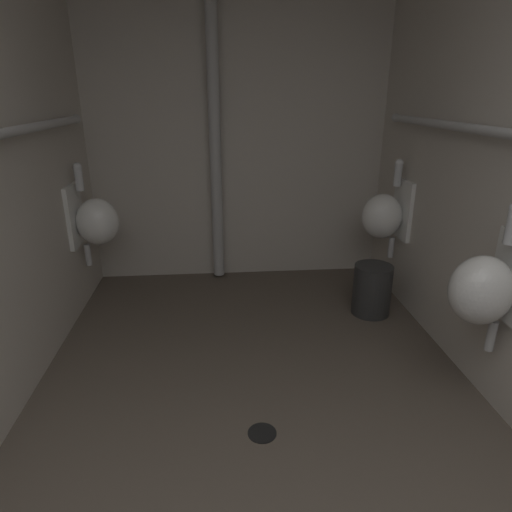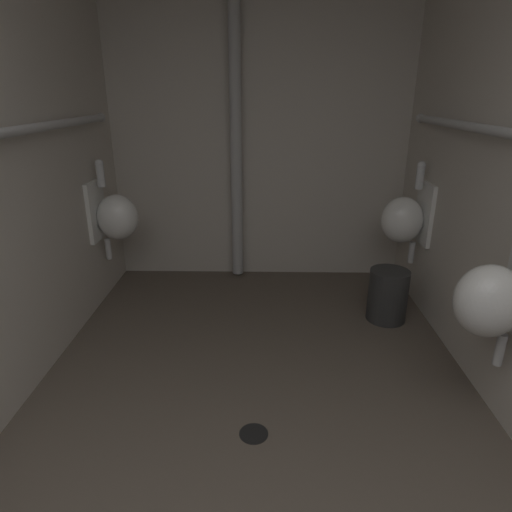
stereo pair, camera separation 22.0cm
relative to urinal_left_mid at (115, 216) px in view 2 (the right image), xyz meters
The scene contains 8 objects.
floor 1.86m from the urinal_left_mid, 51.36° to the right, with size 2.56×3.90×0.08m, color brown.
wall_back 1.37m from the urinal_left_mid, 28.61° to the left, with size 2.56×0.06×2.61m, color beige.
urinal_left_mid is the anchor object (origin of this frame).
urinal_right_mid 2.54m from the urinal_left_mid, 32.42° to the right, with size 0.32×0.30×0.76m.
urinal_right_far 2.14m from the urinal_left_mid, ahead, with size 0.32×0.30×0.76m.
standpipe_back_wall 1.19m from the urinal_left_mid, 28.23° to the left, with size 0.09×0.09×2.56m, color #B2B2B2.
floor_drain 1.94m from the urinal_left_mid, 53.89° to the right, with size 0.14×0.14×0.01m, color black.
waste_bin 2.07m from the urinal_left_mid, ahead, with size 0.28×0.28×0.37m, color #2D2D2D.
Camera 2 is at (0.04, 0.08, 1.54)m, focal length 30.97 mm.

